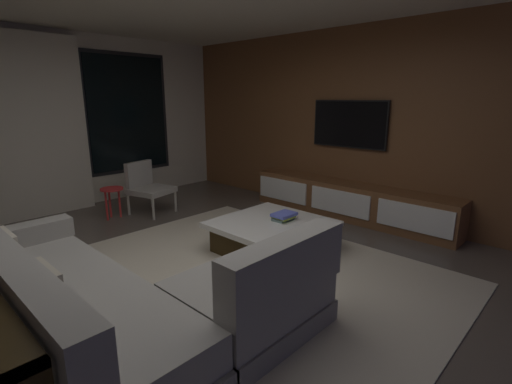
# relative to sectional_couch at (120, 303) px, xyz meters

# --- Properties ---
(floor) EXTENTS (9.20, 9.20, 0.00)m
(floor) POSITION_rel_sectional_couch_xyz_m (0.89, 0.17, -0.29)
(floor) COLOR #564C44
(back_wall_with_window) EXTENTS (6.60, 0.30, 2.70)m
(back_wall_with_window) POSITION_rel_sectional_couch_xyz_m (0.83, 3.79, 1.05)
(back_wall_with_window) COLOR beige
(back_wall_with_window) RESTS_ON floor
(media_wall) EXTENTS (0.12, 7.80, 2.70)m
(media_wall) POSITION_rel_sectional_couch_xyz_m (3.95, 0.17, 1.06)
(media_wall) COLOR brown
(media_wall) RESTS_ON floor
(area_rug) EXTENTS (3.20, 3.80, 0.01)m
(area_rug) POSITION_rel_sectional_couch_xyz_m (1.24, 0.07, -0.28)
(area_rug) COLOR beige
(area_rug) RESTS_ON floor
(sectional_couch) EXTENTS (1.98, 2.50, 0.82)m
(sectional_couch) POSITION_rel_sectional_couch_xyz_m (0.00, 0.00, 0.00)
(sectional_couch) COLOR gray
(sectional_couch) RESTS_ON floor
(coffee_table) EXTENTS (1.16, 1.16, 0.36)m
(coffee_table) POSITION_rel_sectional_couch_xyz_m (1.96, 0.26, -0.10)
(coffee_table) COLOR #31230E
(coffee_table) RESTS_ON floor
(book_stack_on_coffee_table) EXTENTS (0.27, 0.20, 0.08)m
(book_stack_on_coffee_table) POSITION_rel_sectional_couch_xyz_m (2.10, 0.21, 0.12)
(book_stack_on_coffee_table) COLOR slate
(book_stack_on_coffee_table) RESTS_ON coffee_table
(accent_chair_near_window) EXTENTS (0.66, 0.68, 0.78)m
(accent_chair_near_window) POSITION_rel_sectional_couch_xyz_m (1.80, 2.64, 0.14)
(accent_chair_near_window) COLOR #B2ADA0
(accent_chair_near_window) RESTS_ON floor
(side_stool) EXTENTS (0.32, 0.32, 0.46)m
(side_stool) POSITION_rel_sectional_couch_xyz_m (1.29, 2.74, 0.08)
(side_stool) COLOR red
(side_stool) RESTS_ON floor
(media_console) EXTENTS (0.46, 3.10, 0.52)m
(media_console) POSITION_rel_sectional_couch_xyz_m (3.66, 0.23, -0.04)
(media_console) COLOR brown
(media_console) RESTS_ON floor
(mounted_tv) EXTENTS (0.05, 1.17, 0.68)m
(mounted_tv) POSITION_rel_sectional_couch_xyz_m (3.84, 0.42, 1.06)
(mounted_tv) COLOR black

